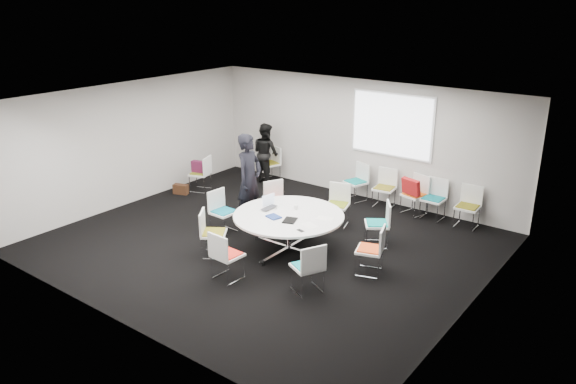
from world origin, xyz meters
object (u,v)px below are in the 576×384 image
Objects in this scene: chair_ring_c at (337,213)px; laptop at (271,209)px; chair_back_c at (414,202)px; person_back at (266,153)px; chair_back_a at (356,189)px; chair_back_d at (433,207)px; chair_ring_a at (370,259)px; chair_person_back at (270,170)px; chair_ring_d at (277,210)px; person_main at (249,179)px; cup at (296,207)px; chair_ring_f at (214,242)px; brown_bag at (181,189)px; chair_back_b at (384,195)px; maroon_bag at (200,167)px; chair_ring_h at (308,276)px; chair_back_e at (467,215)px; conference_table at (289,225)px; chair_spare_left at (201,180)px; chair_ring_g at (227,264)px; chair_ring_b at (377,232)px.

laptop is (-0.50, -1.59, 0.47)m from chair_ring_c.
chair_back_c is 4.09m from person_back.
chair_ring_c is at bearing -17.33° from laptop.
chair_back_a is 1.00× the size of chair_back_d.
chair_person_back is at bearing 38.85° from chair_ring_a.
person_main is at bearing -26.68° from chair_ring_d.
chair_ring_f is at bearing -125.19° from cup.
chair_ring_d is 2.99m from brown_bag.
chair_ring_a and chair_back_b have the same top height.
maroon_bag is (-5.34, -1.74, 0.34)m from chair_back_d.
chair_ring_h is 0.45× the size of person_main.
chair_back_e is 6.68m from brown_bag.
chair_ring_a is at bearing 143.20° from chair_back_a.
chair_back_a is 2.20× the size of maroon_bag.
conference_table is 2.36× the size of chair_spare_left.
chair_ring_g is (-0.22, -3.15, 0.00)m from chair_ring_c.
chair_person_back is 1.93m from maroon_bag.
chair_back_b is 2.44× the size of brown_bag.
cup is at bearing 90.54° from chair_ring_g.
chair_ring_b is 2.44× the size of brown_bag.
chair_person_back is at bearing 63.63° from brown_bag.
chair_back_b and chair_spare_left have the same top height.
chair_back_a is at bearing 96.64° from cup.
person_back is (-1.97, 3.97, 0.50)m from chair_ring_f.
chair_back_e is 5.25m from chair_person_back.
maroon_bag is (-2.77, 0.45, 0.34)m from chair_ring_d.
person_back reaches higher than chair_person_back.
chair_back_b is at bearing -87.95° from chair_spare_left.
chair_ring_a is 1.00× the size of chair_ring_g.
chair_ring_f is 1.26m from laptop.
chair_person_back reaches higher than conference_table.
chair_back_a is (-2.08, 3.05, 0.00)m from chair_ring_a.
chair_person_back reaches higher than maroon_bag.
brown_bag is at bearing 16.84° from chair_back_e.
chair_ring_a reaches higher than conference_table.
chair_back_d is at bearing -31.94° from laptop.
chair_person_back is at bearing 39.11° from laptop.
person_back is (-3.31, -0.20, 0.50)m from chair_back_b.
chair_ring_b is at bearing -2.47° from maroon_bag.
chair_ring_b reaches higher than conference_table.
person_main reaches higher than chair_ring_c.
maroon_bag is (-3.42, -1.73, 0.34)m from chair_back_a.
chair_person_back is at bearing -1.97° from chair_back_e.
person_back is (-4.06, -0.20, 0.50)m from chair_back_c.
chair_ring_h is 1.00× the size of chair_back_d.
chair_back_d is (2.52, 4.18, 0.00)m from chair_ring_f.
chair_ring_b is 1.96m from chair_back_c.
chair_ring_a is at bearing 3.58° from chair_ring_h.
chair_person_back reaches higher than brown_bag.
chair_ring_a is 3.09m from chair_back_e.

